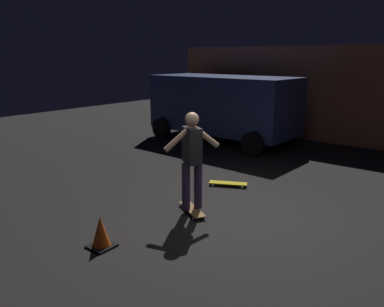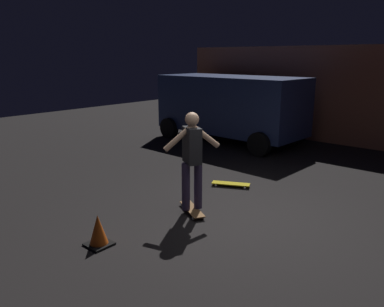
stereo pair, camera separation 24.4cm
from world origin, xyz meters
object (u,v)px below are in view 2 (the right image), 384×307
Objects in this scene: skateboard_ridden at (192,209)px; skateboard_spare at (231,184)px; parked_van at (230,105)px; skater at (192,154)px; traffic_cone at (98,231)px.

skateboard_ridden is 1.57m from skateboard_spare.
parked_van is 4.54m from skateboard_spare.
traffic_cone is (-0.24, -1.75, -0.83)m from skater.
skater reaches higher than skateboard_ridden.
parked_van is 10.17× the size of traffic_cone.
skateboard_spare is at bearing 90.40° from traffic_cone.
skateboard_ridden is 0.98m from skater.
parked_van reaches higher than skateboard_spare.
parked_van is 5.94× the size of skateboard_spare.
skater is at bearing -61.10° from parked_van.
skater reaches higher than traffic_cone.
skateboard_spare is (2.56, -3.58, -1.11)m from parked_van.
skateboard_spare is at bearing -54.40° from parked_van.
traffic_cone reaches higher than skateboard_ridden.
skateboard_ridden is 0.99× the size of skateboard_spare.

